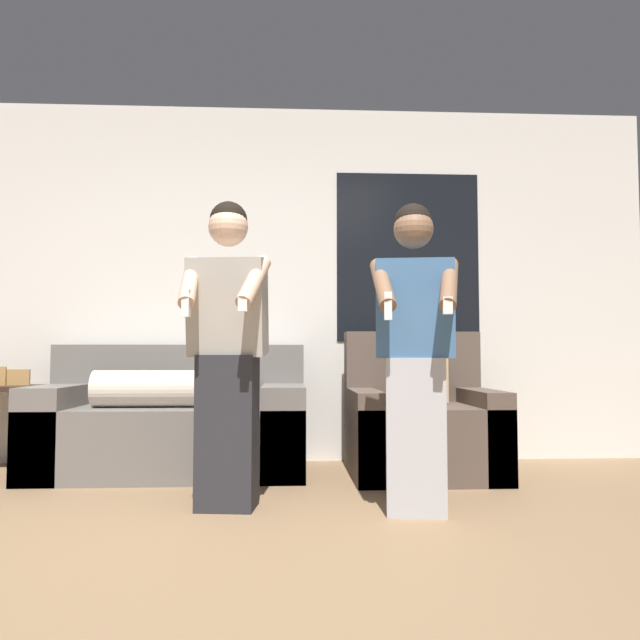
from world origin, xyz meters
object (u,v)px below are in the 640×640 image
(couch, at_px, (173,425))
(armchair, at_px, (421,425))
(person_left, at_px, (228,351))
(person_right, at_px, (415,354))

(couch, xyz_separation_m, armchair, (1.66, -0.13, 0.00))
(person_left, height_order, person_right, person_left)
(person_left, relative_size, person_right, 1.02)
(couch, bearing_deg, person_left, -65.78)
(armchair, bearing_deg, person_right, -103.53)
(armchair, distance_m, person_right, 1.16)
(couch, distance_m, armchair, 1.67)
(couch, relative_size, armchair, 1.85)
(couch, xyz_separation_m, person_right, (1.41, -1.16, 0.48))
(person_right, bearing_deg, armchair, 76.47)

